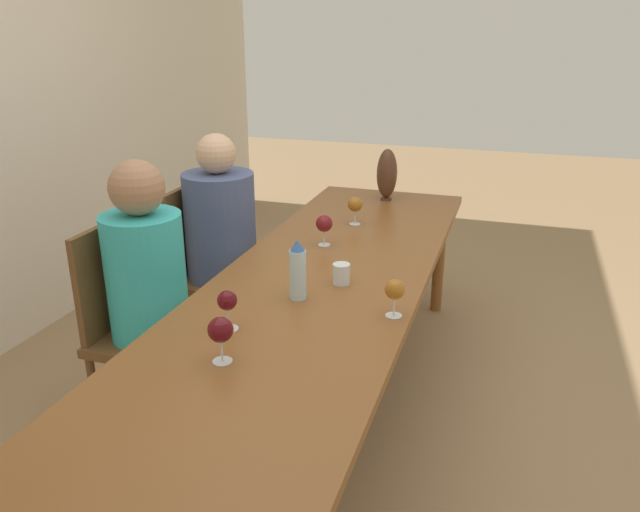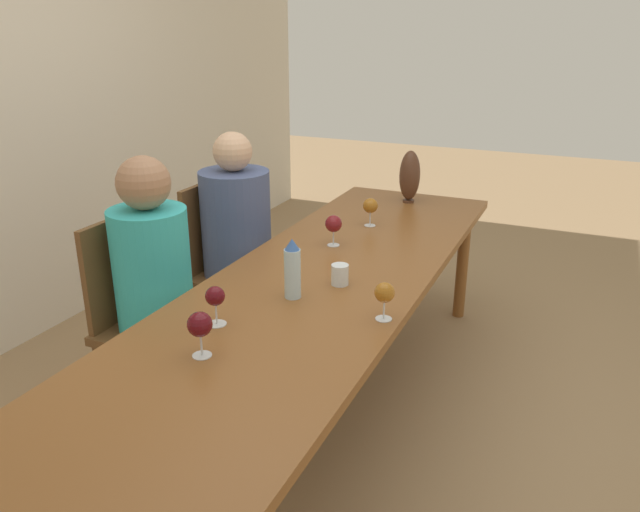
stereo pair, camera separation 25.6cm
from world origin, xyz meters
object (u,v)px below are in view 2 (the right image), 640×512
Objects in this scene: vase at (409,176)px; chair_near at (144,315)px; water_tumbler at (340,274)px; wine_glass_2 at (334,224)px; wine_glass_1 at (215,297)px; water_bottle at (292,269)px; wine_glass_4 at (385,293)px; person_near at (156,284)px; wine_glass_0 at (370,206)px; wine_glass_3 at (200,325)px; chair_far at (227,264)px; person_far at (239,240)px.

chair_near is at bearing 152.71° from vase.
wine_glass_2 reaches higher than water_tumbler.
vase is 1.83m from wine_glass_1.
water_bottle reaches higher than water_tumbler.
vase is at bearing 13.40° from wine_glass_4.
chair_near is (-1.49, 0.77, -0.39)m from vase.
wine_glass_1 reaches higher than water_tumbler.
wine_glass_4 is 1.07m from person_near.
wine_glass_3 is at bearing 178.89° from wine_glass_0.
wine_glass_2 is at bearing 8.23° from water_bottle.
water_bottle is at bearing -6.82° from wine_glass_3.
water_tumbler is at bearing 48.51° from wine_glass_4.
wine_glass_2 reaches higher than wine_glass_1.
water_bottle is at bearing -178.02° from wine_glass_0.
wine_glass_4 is 0.15× the size of chair_far.
person_near reaches higher than wine_glass_3.
wine_glass_3 is at bearing -159.31° from wine_glass_1.
person_far is (0.00, -0.09, 0.15)m from chair_far.
wine_glass_0 is 0.84m from chair_far.
chair_near is at bearing 89.24° from water_bottle.
vase is at bearing -27.29° from chair_near.
wine_glass_0 is 1.17m from person_near.
wine_glass_3 is 1.07× the size of wine_glass_4.
wine_glass_3 is 0.83m from person_near.
wine_glass_2 is (0.42, 0.21, 0.06)m from water_tumbler.
person_near reaches higher than wine_glass_1.
wine_glass_2 is 0.12× the size of person_near.
water_bottle is at bearing -136.54° from person_far.
water_bottle is 0.24m from water_tumbler.
person_near is at bearing 87.24° from wine_glass_4.
person_far is (1.23, 0.60, -0.19)m from wine_glass_3.
wine_glass_4 is (-0.23, -0.26, 0.06)m from water_tumbler.
chair_far is at bearing 7.04° from person_near.
person_near reaches higher than person_far.
wine_glass_3 is at bearing -153.86° from person_far.
chair_near is 1.00× the size of chair_far.
wine_glass_2 is at bearing -47.72° from chair_near.
wine_glass_0 is 0.12× the size of person_far.
chair_near is at bearing 132.28° from wine_glass_2.
wine_glass_4 is at bearing -157.70° from wine_glass_0.
wine_glass_3 reaches higher than wine_glass_0.
vase is 2.17× the size of wine_glass_4.
wine_glass_1 is 0.97× the size of wine_glass_2.
wine_glass_3 is 0.66m from wine_glass_4.
person_far is at bearing 139.48° from vase.
wine_glass_3 is at bearing 177.78° from vase.
wine_glass_2 is at bearing 1.30° from wine_glass_3.
person_near reaches higher than wine_glass_4.
wine_glass_0 is 0.16× the size of chair_far.
water_tumbler is 0.07× the size of person_far.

